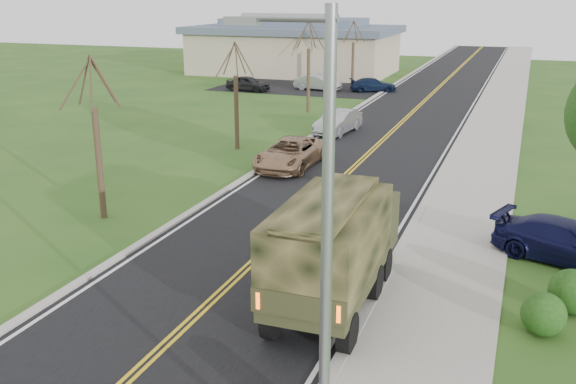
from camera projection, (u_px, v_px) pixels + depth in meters
The scene contains 17 objects.
road at pixel (420, 105), 48.78m from camera, with size 8.00×120.00×0.01m, color black.
curb_right at pixel (477, 107), 47.37m from camera, with size 0.30×120.00×0.12m, color #9E998E.
sidewalk_right at pixel (502, 109), 46.79m from camera, with size 3.20×120.00×0.10m, color #9E998E.
curb_left at pixel (367, 101), 50.15m from camera, with size 0.30×120.00×0.10m, color #9E998E.
street_light at pixel (320, 251), 9.60m from camera, with size 1.65×0.22×8.00m.
bare_tree_a at pixel (98, 150), 23.51m from camera, with size 1.93×2.26×6.08m.
bare_tree_b at pixel (236, 104), 34.29m from camera, with size 1.83×2.14×5.73m.
bare_tree_c at pixel (308, 73), 44.94m from camera, with size 2.04×2.39×6.42m.
bare_tree_d at pixel (353, 60), 55.74m from camera, with size 1.88×2.20×5.91m.
commercial_building at pixel (295, 47), 67.62m from camera, with size 25.50×21.50×5.65m.
military_truck at pixel (335, 242), 16.92m from camera, with size 2.33×6.46×3.20m.
suv_champagne at pixel (290, 153), 31.07m from camera, with size 2.35×5.09×1.41m, color #9C7858.
sedan_silver at pixel (338, 122), 38.68m from camera, with size 1.51×4.32×1.42m, color #A0A1A4.
pickup_navy at pixel (567, 242), 20.08m from camera, with size 1.85×4.56×1.32m, color #0E0F33.
lot_car_dark at pixel (248, 83), 55.47m from camera, with size 1.55×3.86×1.32m, color black.
lot_car_silver at pixel (318, 83), 55.92m from camera, with size 1.43×4.10×1.35m, color #ABAAAF.
lot_car_navy at pixel (373, 85), 55.19m from camera, with size 1.63×4.01×1.16m, color #0E1934.
Camera 1 is at (7.57, -9.01, 8.12)m, focal length 40.00 mm.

